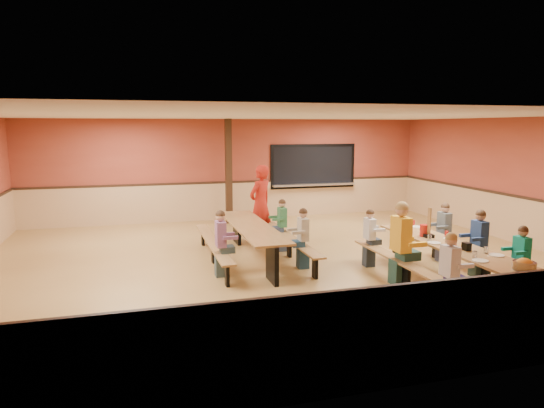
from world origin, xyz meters
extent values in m
plane|color=olive|center=(0.00, 0.00, 0.00)|extent=(12.00, 12.00, 0.00)
cube|color=#983E2C|center=(0.00, 5.00, 1.50)|extent=(12.00, 0.04, 3.00)
cube|color=#983E2C|center=(0.00, -5.00, 1.50)|extent=(12.00, 0.04, 3.00)
cube|color=#983E2C|center=(6.00, 0.00, 1.50)|extent=(0.04, 10.00, 3.00)
cube|color=white|center=(0.00, 0.00, 3.00)|extent=(12.00, 10.00, 0.04)
cube|color=black|center=(2.60, 4.97, 1.55)|extent=(2.60, 0.06, 1.20)
cube|color=silver|center=(2.60, 4.88, 0.98)|extent=(2.70, 0.28, 0.06)
cube|color=black|center=(-0.20, 4.40, 1.50)|extent=(0.18, 0.18, 3.00)
cube|color=olive|center=(2.49, -2.13, 0.72)|extent=(0.75, 3.60, 0.04)
cube|color=black|center=(2.49, -3.68, 0.35)|extent=(0.08, 0.60, 0.70)
cube|color=black|center=(2.49, -0.58, 0.35)|extent=(0.08, 0.60, 0.70)
cube|color=olive|center=(1.66, -2.13, 0.43)|extent=(0.26, 3.60, 0.04)
cube|color=black|center=(1.66, -2.13, 0.21)|extent=(0.06, 0.18, 0.41)
cube|color=olive|center=(3.31, -2.13, 0.43)|extent=(0.26, 3.60, 0.04)
cube|color=black|center=(3.31, -2.13, 0.21)|extent=(0.06, 0.18, 0.41)
cube|color=olive|center=(-0.49, 0.38, 0.72)|extent=(0.75, 3.60, 0.04)
cube|color=black|center=(-0.49, -1.17, 0.35)|extent=(0.08, 0.60, 0.70)
cube|color=black|center=(-0.49, 1.93, 0.35)|extent=(0.08, 0.60, 0.70)
cube|color=olive|center=(-1.31, 0.38, 0.43)|extent=(0.26, 3.60, 0.04)
cube|color=black|center=(-1.31, 0.38, 0.21)|extent=(0.06, 0.18, 0.41)
cube|color=olive|center=(0.34, 0.38, 0.43)|extent=(0.26, 3.60, 0.04)
cube|color=black|center=(0.34, 0.38, 0.21)|extent=(0.06, 0.18, 0.41)
imported|color=#B52014|center=(0.09, 1.89, 0.94)|extent=(0.82, 0.76, 1.88)
cylinder|color=red|center=(2.39, -1.49, 0.85)|extent=(0.16, 0.16, 0.22)
cube|color=black|center=(2.48, -2.61, 0.80)|extent=(0.10, 0.14, 0.13)
cylinder|color=yellow|center=(2.34, -2.45, 0.82)|extent=(0.06, 0.06, 0.17)
cylinder|color=#B2140F|center=(2.44, -2.35, 0.82)|extent=(0.06, 0.06, 0.17)
cube|color=black|center=(2.42, -1.60, 0.77)|extent=(0.16, 0.16, 0.06)
cube|color=olive|center=(2.42, -1.60, 1.05)|extent=(0.02, 0.09, 0.50)
camera|label=1|loc=(-2.80, -9.28, 2.79)|focal=32.00mm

